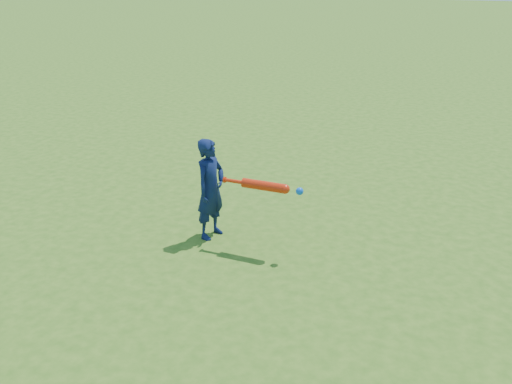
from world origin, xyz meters
The scene contains 3 objects.
ground centered at (0.00, 0.00, 0.00)m, with size 80.00×80.00×0.00m, color #345F16.
child centered at (-0.76, -0.22, 0.53)m, with size 0.38×0.25×1.05m, color #0D1940.
bat_swing centered at (-0.12, -0.30, 0.67)m, with size 0.82×0.11×0.09m.
Camera 1 is at (1.56, -5.08, 2.69)m, focal length 40.00 mm.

